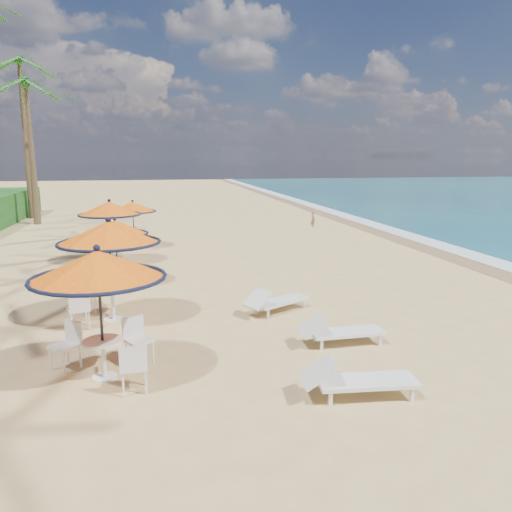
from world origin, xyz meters
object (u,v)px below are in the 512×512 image
(station_3, at_px, (109,216))
(lounger_mid, at_px, (339,331))
(station_0, at_px, (100,281))
(lounger_near, at_px, (355,379))
(lounger_far, at_px, (275,301))
(station_1, at_px, (106,242))
(station_4, at_px, (134,213))
(station_2, at_px, (115,236))

(station_3, relative_size, lounger_mid, 1.30)
(station_0, height_order, lounger_near, station_0)
(lounger_far, bearing_deg, lounger_near, -116.67)
(lounger_mid, bearing_deg, station_0, -172.49)
(station_1, distance_m, lounger_near, 7.00)
(station_0, distance_m, station_4, 13.91)
(station_0, bearing_deg, station_2, 92.03)
(lounger_far, bearing_deg, station_2, 108.36)
(station_0, height_order, lounger_far, station_0)
(lounger_far, bearing_deg, station_3, 93.33)
(station_3, bearing_deg, station_2, -82.25)
(lounger_mid, bearing_deg, station_4, 109.27)
(station_3, bearing_deg, station_1, -85.80)
(station_3, bearing_deg, lounger_near, -67.94)
(station_2, bearing_deg, station_4, 87.39)
(station_3, relative_size, station_4, 1.15)
(station_2, relative_size, station_3, 0.88)
(station_2, distance_m, lounger_far, 5.94)
(lounger_near, relative_size, lounger_far, 1.04)
(lounger_near, relative_size, lounger_mid, 1.07)
(lounger_mid, xyz_separation_m, lounger_far, (-0.82, 2.51, 0.00))
(station_3, distance_m, lounger_near, 13.40)
(station_0, bearing_deg, lounger_mid, 8.23)
(lounger_mid, bearing_deg, lounger_far, 107.38)
(station_2, height_order, lounger_near, station_2)
(station_0, distance_m, lounger_far, 5.39)
(station_3, height_order, lounger_near, station_3)
(lounger_near, distance_m, lounger_far, 4.90)
(station_3, distance_m, station_4, 3.34)
(station_1, xyz_separation_m, lounger_far, (4.24, -0.23, -1.68))
(station_2, distance_m, station_3, 3.58)
(station_1, xyz_separation_m, station_3, (-0.53, 7.22, -0.19))
(station_0, height_order, station_3, station_0)
(station_3, height_order, lounger_mid, station_3)
(station_1, relative_size, station_3, 1.06)
(station_0, relative_size, lounger_mid, 1.33)
(station_0, relative_size, station_1, 0.97)
(station_2, xyz_separation_m, lounger_near, (4.52, -8.80, -1.25))
(lounger_near, bearing_deg, station_0, 163.86)
(station_0, xyz_separation_m, lounger_near, (4.27, -1.68, -1.52))
(lounger_mid, bearing_deg, station_1, 150.88)
(station_0, xyz_separation_m, station_4, (0.06, 13.90, -0.28))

